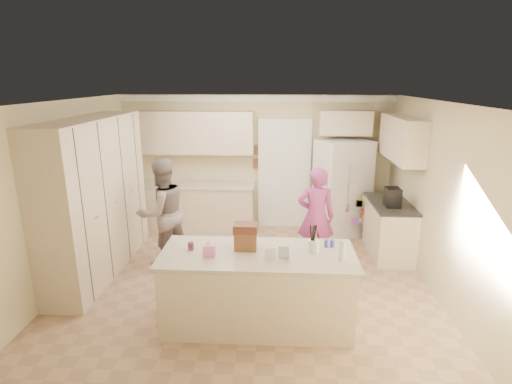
# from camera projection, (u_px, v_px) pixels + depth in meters

# --- Properties ---
(floor) EXTENTS (5.20, 4.60, 0.02)m
(floor) POSITION_uv_depth(u_px,v_px,m) (248.00, 279.00, 5.98)
(floor) COLOR tan
(floor) RESTS_ON ground
(ceiling) EXTENTS (5.20, 4.60, 0.02)m
(ceiling) POSITION_uv_depth(u_px,v_px,m) (247.00, 100.00, 5.27)
(ceiling) COLOR white
(ceiling) RESTS_ON wall_back
(wall_back) EXTENTS (5.20, 0.02, 2.60)m
(wall_back) POSITION_uv_depth(u_px,v_px,m) (256.00, 162.00, 7.84)
(wall_back) COLOR beige
(wall_back) RESTS_ON ground
(wall_front) EXTENTS (5.20, 0.02, 2.60)m
(wall_front) POSITION_uv_depth(u_px,v_px,m) (227.00, 271.00, 3.41)
(wall_front) COLOR beige
(wall_front) RESTS_ON ground
(wall_left) EXTENTS (0.02, 4.60, 2.60)m
(wall_left) POSITION_uv_depth(u_px,v_px,m) (68.00, 192.00, 5.76)
(wall_left) COLOR beige
(wall_left) RESTS_ON ground
(wall_right) EXTENTS (0.02, 4.60, 2.60)m
(wall_right) POSITION_uv_depth(u_px,v_px,m) (437.00, 198.00, 5.49)
(wall_right) COLOR beige
(wall_right) RESTS_ON ground
(crown_back) EXTENTS (5.20, 0.08, 0.12)m
(crown_back) POSITION_uv_depth(u_px,v_px,m) (256.00, 98.00, 7.46)
(crown_back) COLOR white
(crown_back) RESTS_ON wall_back
(pantry_bank) EXTENTS (0.60, 2.60, 2.35)m
(pantry_bank) POSITION_uv_depth(u_px,v_px,m) (96.00, 197.00, 5.97)
(pantry_bank) COLOR beige
(pantry_bank) RESTS_ON floor
(back_base_cab) EXTENTS (2.20, 0.60, 0.88)m
(back_base_cab) POSITION_uv_depth(u_px,v_px,m) (197.00, 208.00, 7.84)
(back_base_cab) COLOR beige
(back_base_cab) RESTS_ON floor
(back_countertop) EXTENTS (2.24, 0.63, 0.04)m
(back_countertop) POSITION_uv_depth(u_px,v_px,m) (196.00, 185.00, 7.71)
(back_countertop) COLOR beige
(back_countertop) RESTS_ON back_base_cab
(back_upper_cab) EXTENTS (2.20, 0.35, 0.80)m
(back_upper_cab) POSITION_uv_depth(u_px,v_px,m) (195.00, 132.00, 7.56)
(back_upper_cab) COLOR beige
(back_upper_cab) RESTS_ON wall_back
(doorway_opening) EXTENTS (0.90, 0.06, 2.10)m
(doorway_opening) POSITION_uv_depth(u_px,v_px,m) (284.00, 175.00, 7.85)
(doorway_opening) COLOR black
(doorway_opening) RESTS_ON floor
(doorway_casing) EXTENTS (1.02, 0.03, 2.22)m
(doorway_casing) POSITION_uv_depth(u_px,v_px,m) (284.00, 176.00, 7.82)
(doorway_casing) COLOR white
(doorway_casing) RESTS_ON floor
(wall_frame_upper) EXTENTS (0.15, 0.02, 0.20)m
(wall_frame_upper) POSITION_uv_depth(u_px,v_px,m) (257.00, 150.00, 7.73)
(wall_frame_upper) COLOR brown
(wall_frame_upper) RESTS_ON wall_back
(wall_frame_lower) EXTENTS (0.15, 0.02, 0.20)m
(wall_frame_lower) POSITION_uv_depth(u_px,v_px,m) (257.00, 164.00, 7.81)
(wall_frame_lower) COLOR brown
(wall_frame_lower) RESTS_ON wall_back
(refrigerator) EXTENTS (1.10, 1.00, 1.80)m
(refrigerator) POSITION_uv_depth(u_px,v_px,m) (342.00, 188.00, 7.50)
(refrigerator) COLOR white
(refrigerator) RESTS_ON floor
(fridge_seam) EXTENTS (0.02, 0.02, 1.78)m
(fridge_seam) POSITION_uv_depth(u_px,v_px,m) (345.00, 193.00, 7.16)
(fridge_seam) COLOR gray
(fridge_seam) RESTS_ON refrigerator
(fridge_dispenser) EXTENTS (0.22, 0.03, 0.35)m
(fridge_dispenser) POSITION_uv_depth(u_px,v_px,m) (333.00, 180.00, 7.10)
(fridge_dispenser) COLOR black
(fridge_dispenser) RESTS_ON refrigerator
(fridge_handle_l) EXTENTS (0.02, 0.02, 0.85)m
(fridge_handle_l) POSITION_uv_depth(u_px,v_px,m) (343.00, 185.00, 7.11)
(fridge_handle_l) COLOR silver
(fridge_handle_l) RESTS_ON refrigerator
(fridge_handle_r) EXTENTS (0.02, 0.02, 0.85)m
(fridge_handle_r) POSITION_uv_depth(u_px,v_px,m) (348.00, 186.00, 7.10)
(fridge_handle_r) COLOR silver
(fridge_handle_r) RESTS_ON refrigerator
(over_fridge_cab) EXTENTS (0.95, 0.35, 0.45)m
(over_fridge_cab) POSITION_uv_depth(u_px,v_px,m) (345.00, 123.00, 7.36)
(over_fridge_cab) COLOR beige
(over_fridge_cab) RESTS_ON wall_back
(right_base_cab) EXTENTS (0.60, 1.20, 0.88)m
(right_base_cab) POSITION_uv_depth(u_px,v_px,m) (389.00, 230.00, 6.70)
(right_base_cab) COLOR beige
(right_base_cab) RESTS_ON floor
(right_countertop) EXTENTS (0.63, 1.24, 0.04)m
(right_countertop) POSITION_uv_depth(u_px,v_px,m) (391.00, 204.00, 6.57)
(right_countertop) COLOR #2D2B28
(right_countertop) RESTS_ON right_base_cab
(right_upper_cab) EXTENTS (0.35, 1.50, 0.70)m
(right_upper_cab) POSITION_uv_depth(u_px,v_px,m) (402.00, 138.00, 6.47)
(right_upper_cab) COLOR beige
(right_upper_cab) RESTS_ON wall_right
(coffee_maker) EXTENTS (0.22, 0.28, 0.30)m
(coffee_maker) POSITION_uv_depth(u_px,v_px,m) (392.00, 197.00, 6.34)
(coffee_maker) COLOR black
(coffee_maker) RESTS_ON right_countertop
(island_base) EXTENTS (2.20, 0.90, 0.88)m
(island_base) POSITION_uv_depth(u_px,v_px,m) (258.00, 290.00, 4.79)
(island_base) COLOR beige
(island_base) RESTS_ON floor
(island_top) EXTENTS (2.28, 0.96, 0.05)m
(island_top) POSITION_uv_depth(u_px,v_px,m) (258.00, 255.00, 4.67)
(island_top) COLOR beige
(island_top) RESTS_ON island_base
(utensil_crock) EXTENTS (0.13, 0.13, 0.15)m
(utensil_crock) POSITION_uv_depth(u_px,v_px,m) (313.00, 246.00, 4.65)
(utensil_crock) COLOR white
(utensil_crock) RESTS_ON island_top
(tissue_box) EXTENTS (0.13, 0.13, 0.14)m
(tissue_box) POSITION_uv_depth(u_px,v_px,m) (209.00, 250.00, 4.57)
(tissue_box) COLOR pink
(tissue_box) RESTS_ON island_top
(tissue_plume) EXTENTS (0.08, 0.08, 0.08)m
(tissue_plume) POSITION_uv_depth(u_px,v_px,m) (209.00, 241.00, 4.54)
(tissue_plume) COLOR white
(tissue_plume) RESTS_ON tissue_box
(dollhouse_body) EXTENTS (0.26, 0.18, 0.22)m
(dollhouse_body) POSITION_uv_depth(u_px,v_px,m) (246.00, 240.00, 4.73)
(dollhouse_body) COLOR brown
(dollhouse_body) RESTS_ON island_top
(dollhouse_roof) EXTENTS (0.28, 0.20, 0.10)m
(dollhouse_roof) POSITION_uv_depth(u_px,v_px,m) (245.00, 228.00, 4.69)
(dollhouse_roof) COLOR #592D1E
(dollhouse_roof) RESTS_ON dollhouse_body
(jam_jar) EXTENTS (0.07, 0.07, 0.09)m
(jam_jar) POSITION_uv_depth(u_px,v_px,m) (191.00, 246.00, 4.74)
(jam_jar) COLOR #59263F
(jam_jar) RESTS_ON island_top
(greeting_card_a) EXTENTS (0.12, 0.06, 0.16)m
(greeting_card_a) POSITION_uv_depth(u_px,v_px,m) (270.00, 254.00, 4.44)
(greeting_card_a) COLOR white
(greeting_card_a) RESTS_ON island_top
(greeting_card_b) EXTENTS (0.12, 0.05, 0.16)m
(greeting_card_b) POSITION_uv_depth(u_px,v_px,m) (284.00, 252.00, 4.48)
(greeting_card_b) COLOR silver
(greeting_card_b) RESTS_ON island_top
(water_bottle) EXTENTS (0.07, 0.07, 0.24)m
(water_bottle) POSITION_uv_depth(u_px,v_px,m) (342.00, 250.00, 4.43)
(water_bottle) COLOR silver
(water_bottle) RESTS_ON island_top
(shaker_salt) EXTENTS (0.05, 0.05, 0.09)m
(shaker_salt) POSITION_uv_depth(u_px,v_px,m) (326.00, 243.00, 4.82)
(shaker_salt) COLOR #3C40B9
(shaker_salt) RESTS_ON island_top
(shaker_pepper) EXTENTS (0.05, 0.05, 0.09)m
(shaker_pepper) POSITION_uv_depth(u_px,v_px,m) (332.00, 243.00, 4.81)
(shaker_pepper) COLOR #3C40B9
(shaker_pepper) RESTS_ON island_top
(teen_boy) EXTENTS (1.05, 1.05, 1.72)m
(teen_boy) POSITION_uv_depth(u_px,v_px,m) (162.00, 213.00, 6.26)
(teen_boy) COLOR gray
(teen_boy) RESTS_ON floor
(teen_girl) EXTENTS (0.59, 0.40, 1.59)m
(teen_girl) POSITION_uv_depth(u_px,v_px,m) (316.00, 217.00, 6.26)
(teen_girl) COLOR #AC3C91
(teen_girl) RESTS_ON floor
(fridge_magnets) EXTENTS (0.76, 0.02, 1.44)m
(fridge_magnets) POSITION_uv_depth(u_px,v_px,m) (345.00, 193.00, 7.15)
(fridge_magnets) COLOR tan
(fridge_magnets) RESTS_ON refrigerator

